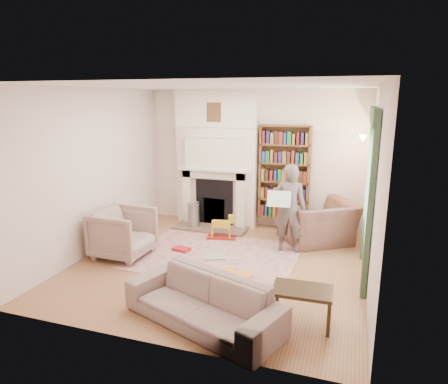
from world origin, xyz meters
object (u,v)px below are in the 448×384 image
(man_reading, at_px, (289,208))
(sofa, at_px, (203,301))
(armchair_left, at_px, (123,233))
(paraffin_heater, at_px, (194,215))
(bookcase, at_px, (284,173))
(rocking_horse, at_px, (221,227))
(armchair_reading, at_px, (318,222))
(coffee_table, at_px, (302,306))

(man_reading, bearing_deg, sofa, 73.51)
(armchair_left, xyz_separation_m, sofa, (2.03, -1.53, -0.12))
(paraffin_heater, bearing_deg, bookcase, 17.07)
(paraffin_heater, bearing_deg, man_reading, -17.77)
(bookcase, relative_size, rocking_horse, 3.34)
(paraffin_heater, bearing_deg, rocking_horse, -30.72)
(armchair_reading, bearing_deg, sofa, 39.57)
(coffee_table, bearing_deg, armchair_reading, 90.04)
(armchair_left, height_order, rocking_horse, armchair_left)
(man_reading, height_order, paraffin_heater, man_reading)
(bookcase, distance_m, rocking_horse, 1.68)
(man_reading, relative_size, rocking_horse, 2.81)
(sofa, xyz_separation_m, coffee_table, (1.11, 0.37, -0.06))
(armchair_left, xyz_separation_m, coffee_table, (3.15, -1.16, -0.18))
(bookcase, height_order, coffee_table, bookcase)
(armchair_left, xyz_separation_m, man_reading, (2.61, 1.09, 0.37))
(bookcase, relative_size, armchair_left, 2.06)
(bookcase, relative_size, armchair_reading, 1.54)
(sofa, height_order, coffee_table, sofa)
(man_reading, xyz_separation_m, coffee_table, (0.53, -2.25, -0.55))
(bookcase, height_order, man_reading, bookcase)
(bookcase, relative_size, sofa, 0.94)
(man_reading, distance_m, paraffin_heater, 2.22)
(armchair_reading, bearing_deg, coffee_table, 58.97)
(armchair_left, height_order, sofa, armchair_left)
(man_reading, distance_m, coffee_table, 2.38)
(sofa, relative_size, coffee_table, 2.81)
(man_reading, height_order, rocking_horse, man_reading)
(rocking_horse, bearing_deg, armchair_reading, 0.92)
(armchair_reading, height_order, rocking_horse, armchair_reading)
(armchair_reading, distance_m, sofa, 3.38)
(coffee_table, relative_size, rocking_horse, 1.26)
(bookcase, bearing_deg, armchair_left, -135.17)
(sofa, relative_size, man_reading, 1.26)
(armchair_left, bearing_deg, man_reading, -65.73)
(sofa, xyz_separation_m, rocking_horse, (-0.73, 2.83, -0.04))
(bookcase, bearing_deg, rocking_horse, -135.42)
(bookcase, bearing_deg, sofa, -94.03)
(coffee_table, bearing_deg, man_reading, 101.70)
(man_reading, bearing_deg, rocking_horse, -13.29)
(man_reading, xyz_separation_m, rocking_horse, (-1.31, 0.21, -0.54))
(armchair_left, bearing_deg, coffee_table, -108.62)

